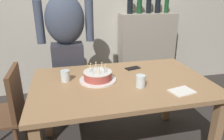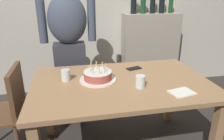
{
  "view_description": "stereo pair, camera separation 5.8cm",
  "coord_description": "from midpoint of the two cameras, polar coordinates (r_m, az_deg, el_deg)",
  "views": [
    {
      "loc": [
        -0.46,
        -1.6,
        1.48
      ],
      "look_at": [
        -0.08,
        0.02,
        0.84
      ],
      "focal_mm": 34.12,
      "sensor_mm": 36.0,
      "label": 1
    },
    {
      "loc": [
        -0.41,
        -1.61,
        1.48
      ],
      "look_at": [
        -0.08,
        0.02,
        0.84
      ],
      "focal_mm": 34.12,
      "sensor_mm": 36.0,
      "label": 2
    }
  ],
  "objects": [
    {
      "name": "water_glass_near",
      "position": [
        1.85,
        -13.27,
        -1.52
      ],
      "size": [
        0.08,
        0.08,
        0.1
      ],
      "primitive_type": "cylinder",
      "color": "silver",
      "rests_on": "dining_table"
    },
    {
      "name": "cell_phone",
      "position": [
        2.11,
        4.8,
        0.49
      ],
      "size": [
        0.16,
        0.11,
        0.01
      ],
      "primitive_type": "cube",
      "rotation": [
        0.0,
        0.0,
        0.29
      ],
      "color": "black",
      "rests_on": "dining_table"
    },
    {
      "name": "dining_table",
      "position": [
        1.86,
        1.62,
        -5.75
      ],
      "size": [
        1.5,
        0.96,
        0.74
      ],
      "color": "#A37A51",
      "rests_on": "ground_plane"
    },
    {
      "name": "dining_chair",
      "position": [
        2.07,
        -27.28,
        -9.39
      ],
      "size": [
        0.42,
        0.42,
        0.87
      ],
      "rotation": [
        0.0,
        0.0,
        -1.57
      ],
      "color": "brown",
      "rests_on": "ground_plane"
    },
    {
      "name": "shelf_cabinet",
      "position": [
        3.29,
        8.58,
        5.08
      ],
      "size": [
        0.81,
        0.3,
        1.45
      ],
      "color": "#9E9384",
      "rests_on": "ground_plane"
    },
    {
      "name": "water_glass_far",
      "position": [
        1.71,
        6.71,
        -2.97
      ],
      "size": [
        0.08,
        0.08,
        0.1
      ],
      "primitive_type": "cylinder",
      "color": "silver",
      "rests_on": "dining_table"
    },
    {
      "name": "napkin_stack",
      "position": [
        1.71,
        17.35,
        -5.46
      ],
      "size": [
        0.2,
        0.17,
        0.01
      ],
      "primitive_type": "cube",
      "rotation": [
        0.0,
        0.0,
        0.21
      ],
      "color": "white",
      "rests_on": "dining_table"
    },
    {
      "name": "person_man_bearded",
      "position": [
        2.4,
        -12.63,
        5.79
      ],
      "size": [
        0.61,
        0.27,
        1.66
      ],
      "rotation": [
        0.0,
        0.0,
        3.14
      ],
      "color": "#33333D",
      "rests_on": "ground_plane"
    },
    {
      "name": "birthday_cake",
      "position": [
        1.82,
        -4.74,
        -1.7
      ],
      "size": [
        0.32,
        0.32,
        0.15
      ],
      "color": "white",
      "rests_on": "dining_table"
    },
    {
      "name": "back_wall",
      "position": [
        3.19,
        -5.76,
        17.59
      ],
      "size": [
        5.2,
        0.1,
        2.6
      ],
      "primitive_type": "cube",
      "color": "beige",
      "rests_on": "ground_plane"
    }
  ]
}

